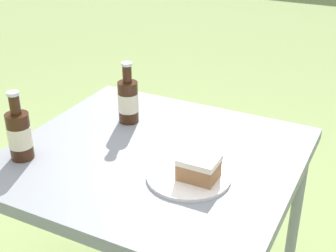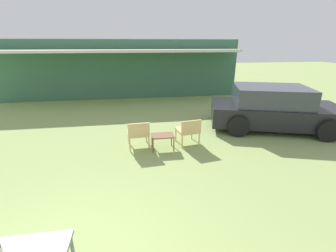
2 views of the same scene
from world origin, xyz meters
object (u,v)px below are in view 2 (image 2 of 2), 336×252
at_px(parked_car, 273,109).
at_px(garden_side_table, 163,137).
at_px(wicker_chair_cushioned, 138,132).
at_px(wicker_chair_plain, 189,130).

height_order(parked_car, garden_side_table, parked_car).
bearing_deg(wicker_chair_cushioned, garden_side_table, 157.74).
xyz_separation_m(wicker_chair_cushioned, wicker_chair_plain, (1.37, -0.02, -0.00)).
bearing_deg(wicker_chair_cushioned, wicker_chair_plain, 174.88).
distance_m(parked_car, garden_side_table, 3.93).
xyz_separation_m(wicker_chair_cushioned, garden_side_table, (0.63, -0.20, -0.09)).
bearing_deg(wicker_chair_plain, parked_car, -173.31).
height_order(wicker_chair_cushioned, garden_side_table, wicker_chair_cushioned).
relative_size(wicker_chair_cushioned, wicker_chair_plain, 1.00).
xyz_separation_m(parked_car, garden_side_table, (-3.78, -1.05, -0.31)).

